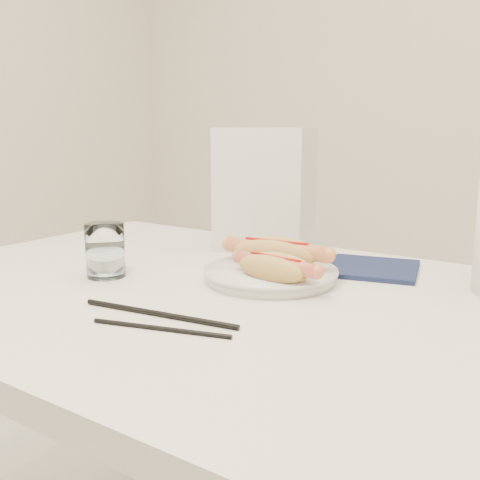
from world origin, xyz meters
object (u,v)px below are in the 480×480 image
Objects in this scene: water_glass at (105,250)px; hotdog_right at (276,268)px; plate at (270,276)px; table at (223,324)px; napkin_box at (264,191)px; hotdog_left at (276,254)px.

hotdog_right is at bearing 17.38° from water_glass.
water_glass is at bearing -151.85° from plate.
table is 0.25m from water_glass.
table is 4.63× the size of napkin_box.
water_glass is (-0.29, -0.09, 0.01)m from hotdog_right.
hotdog_left is 0.30m from water_glass.
hotdog_left is 1.21× the size of hotdog_right.
hotdog_left is 0.23m from napkin_box.
napkin_box is (-0.13, 0.17, 0.09)m from hotdog_left.
napkin_box is at bearing 124.65° from plate.
hotdog_left is at bearing 74.09° from table.
hotdog_left is 0.74× the size of napkin_box.
water_glass reaches higher than hotdog_left.
water_glass is 0.36m from napkin_box.
hotdog_right is at bearing -66.54° from hotdog_left.
table is at bearing -143.75° from hotdog_right.
napkin_box reaches higher than water_glass.
hotdog_left is at bearing 100.33° from plate.
table is at bearing -81.34° from napkin_box.
hotdog_right is at bearing -64.54° from napkin_box.
plate is 0.07m from hotdog_right.
table is 0.16m from hotdog_left.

